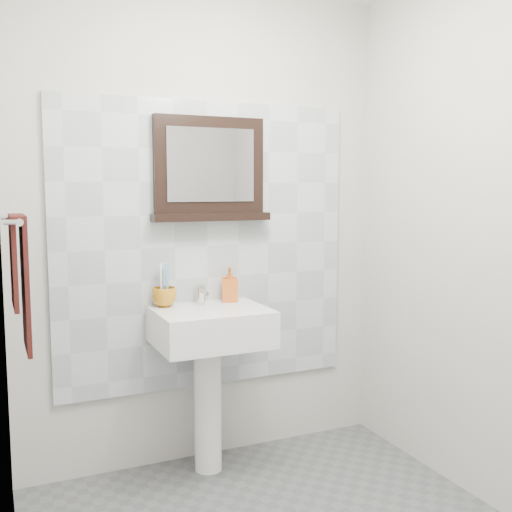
{
  "coord_description": "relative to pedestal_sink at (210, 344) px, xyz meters",
  "views": [
    {
      "loc": [
        -1.05,
        -1.89,
        1.45
      ],
      "look_at": [
        0.04,
        0.55,
        1.15
      ],
      "focal_mm": 42.0,
      "sensor_mm": 36.0,
      "label": 1
    }
  ],
  "objects": [
    {
      "name": "back_wall",
      "position": [
        0.06,
        0.23,
        0.57
      ],
      "size": [
        2.0,
        0.01,
        2.5
      ],
      "primitive_type": "cube",
      "color": "#BCBAB3",
      "rests_on": "ground"
    },
    {
      "name": "left_wall",
      "position": [
        -0.94,
        -0.87,
        0.57
      ],
      "size": [
        0.01,
        2.2,
        2.5
      ],
      "primitive_type": "cube",
      "color": "#BCBAB3",
      "rests_on": "ground"
    },
    {
      "name": "right_wall",
      "position": [
        1.06,
        -0.87,
        0.57
      ],
      "size": [
        0.01,
        2.2,
        2.5
      ],
      "primitive_type": "cube",
      "color": "#BCBAB3",
      "rests_on": "ground"
    },
    {
      "name": "splashback",
      "position": [
        0.06,
        0.21,
        0.47
      ],
      "size": [
        1.6,
        0.02,
        1.5
      ],
      "primitive_type": "cube",
      "color": "#B2BCC1",
      "rests_on": "back_wall"
    },
    {
      "name": "pedestal_sink",
      "position": [
        0.0,
        0.0,
        0.0
      ],
      "size": [
        0.55,
        0.44,
        0.96
      ],
      "color": "white",
      "rests_on": "ground"
    },
    {
      "name": "toothbrush_cup",
      "position": [
        -0.19,
        0.14,
        0.23
      ],
      "size": [
        0.16,
        0.16,
        0.1
      ],
      "primitive_type": "imported",
      "rotation": [
        0.0,
        0.0,
        0.38
      ],
      "color": "#B37315",
      "rests_on": "pedestal_sink"
    },
    {
      "name": "toothbrushes",
      "position": [
        -0.19,
        0.14,
        0.31
      ],
      "size": [
        0.05,
        0.04,
        0.21
      ],
      "color": "white",
      "rests_on": "toothbrush_cup"
    },
    {
      "name": "soap_dispenser",
      "position": [
        0.16,
        0.13,
        0.27
      ],
      "size": [
        0.1,
        0.1,
        0.18
      ],
      "primitive_type": "imported",
      "rotation": [
        0.0,
        0.0,
        -0.31
      ],
      "color": "red",
      "rests_on": "pedestal_sink"
    },
    {
      "name": "framed_mirror",
      "position": [
        0.07,
        0.19,
        0.86
      ],
      "size": [
        0.63,
        0.11,
        0.53
      ],
      "color": "black",
      "rests_on": "back_wall"
    },
    {
      "name": "towel_bar",
      "position": [
        -0.89,
        -0.21,
        0.65
      ],
      "size": [
        0.07,
        0.4,
        0.03
      ],
      "color": "silver",
      "rests_on": "left_wall"
    },
    {
      "name": "hand_towel",
      "position": [
        -0.88,
        -0.21,
        0.44
      ],
      "size": [
        0.06,
        0.3,
        0.55
      ],
      "color": "black",
      "rests_on": "towel_bar"
    }
  ]
}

